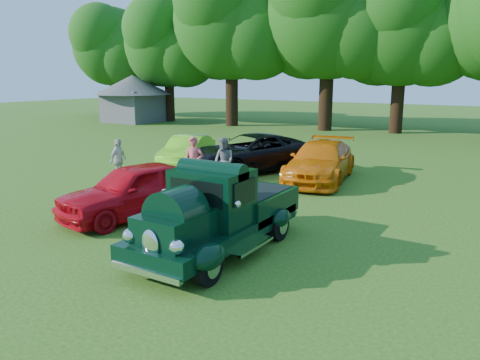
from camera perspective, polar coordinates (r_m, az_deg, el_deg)
The scene contains 11 objects.
ground at distance 11.21m, azimuth -6.05°, elevation -7.27°, with size 120.00×120.00×0.00m, color #265213.
hero_pickup at distance 10.29m, azimuth -2.65°, elevation -4.28°, with size 2.23×4.78×1.87m.
red_convertible at distance 13.14m, azimuth -12.63°, elevation -1.17°, with size 1.74×4.33×1.48m, color red.
back_car_lime at distance 20.15m, azimuth -6.46°, elevation 3.49°, with size 1.37×3.92×1.29m, color #5DC41A.
back_car_black at distance 18.96m, azimuth 1.32°, elevation 3.33°, with size 2.50×5.41×1.50m, color black.
back_car_orange at distance 17.49m, azimuth 9.78°, elevation 2.25°, with size 2.01×4.95×1.44m, color orange.
spectator_pink at distance 15.72m, azimuth -5.65°, elevation 1.97°, with size 0.67×0.44×1.84m, color #C55251.
spectator_grey at distance 16.52m, azimuth -2.00°, elevation 2.28°, with size 0.82×0.64×1.69m, color slate.
spectator_white at distance 17.62m, azimuth -14.61°, elevation 2.34°, with size 0.92×0.38×1.58m, color beige.
gazebo at distance 40.90m, azimuth -12.89°, elevation 10.28°, with size 6.40×6.40×3.90m.
tree_line at distance 32.71m, azimuth 22.63°, elevation 17.93°, with size 63.38×10.74×12.45m.
Camera 1 is at (6.47, -8.33, 3.78)m, focal length 35.00 mm.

